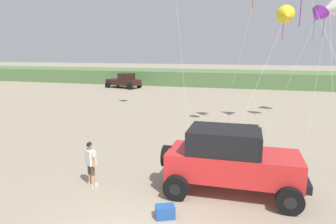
{
  "coord_description": "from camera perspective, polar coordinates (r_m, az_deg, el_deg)",
  "views": [
    {
      "loc": [
        3.01,
        -6.49,
        4.81
      ],
      "look_at": [
        -0.07,
        4.05,
        2.6
      ],
      "focal_mm": 32.32,
      "sensor_mm": 36.0,
      "label": 1
    }
  ],
  "objects": [
    {
      "name": "kite_red_delta",
      "position": [
        21.75,
        26.37,
        15.89
      ],
      "size": [
        3.43,
        3.87,
        7.68
      ],
      "color": "purple",
      "rests_on": "ground_plane"
    },
    {
      "name": "kite_orange_streamer",
      "position": [
        24.13,
        27.91,
        16.66
      ],
      "size": [
        2.1,
        5.81,
        8.42
      ],
      "color": "white",
      "rests_on": "ground_plane"
    },
    {
      "name": "kite_purple_stunt",
      "position": [
        20.69,
        21.43,
        16.58
      ],
      "size": [
        3.29,
        6.19,
        7.69
      ],
      "color": "yellow",
      "rests_on": "ground_plane"
    },
    {
      "name": "person_watching",
      "position": [
        11.32,
        -14.38,
        -9.03
      ],
      "size": [
        0.54,
        0.45,
        1.67
      ],
      "color": "tan",
      "rests_on": "ground_plane"
    },
    {
      "name": "dune_ridge",
      "position": [
        45.5,
        9.73,
        6.38
      ],
      "size": [
        90.0,
        9.01,
        2.02
      ],
      "primitive_type": "cube",
      "color": "#567A47",
      "rests_on": "ground_plane"
    },
    {
      "name": "cooler_box",
      "position": [
        9.34,
        -0.55,
        -18.3
      ],
      "size": [
        0.66,
        0.56,
        0.38
      ],
      "primitive_type": "cube",
      "rotation": [
        0.0,
        0.0,
        0.43
      ],
      "color": "#23519E",
      "rests_on": "ground_plane"
    },
    {
      "name": "distant_pickup",
      "position": [
        41.13,
        -8.28,
        5.82
      ],
      "size": [
        4.93,
        3.4,
        1.98
      ],
      "color": "black",
      "rests_on": "ground_plane"
    },
    {
      "name": "jeep",
      "position": [
        10.65,
        11.77,
        -8.7
      ],
      "size": [
        4.88,
        2.48,
        2.26
      ],
      "color": "red",
      "rests_on": "ground_plane"
    }
  ]
}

